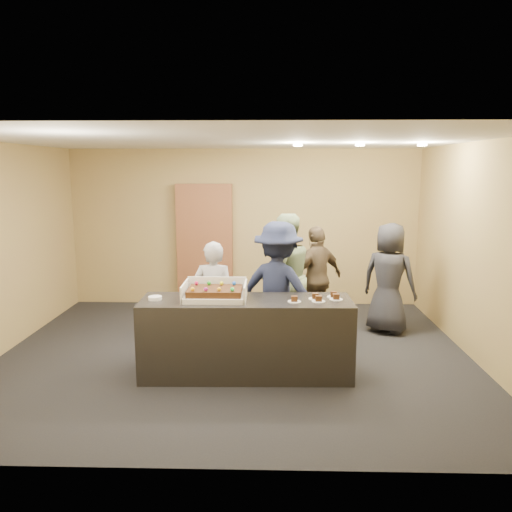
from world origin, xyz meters
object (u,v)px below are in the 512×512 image
storage_cabinet (205,245)px  person_navy_man (278,290)px  cake_box (215,295)px  sheet_cake (215,291)px  plate_stack (155,298)px  person_brown_extra (317,278)px  serving_counter (246,337)px  person_server_grey (214,299)px  person_sage_man (284,277)px  person_dark_suit (389,278)px

storage_cabinet → person_navy_man: 2.72m
cake_box → sheet_cake: size_ratio=1.17×
plate_stack → person_navy_man: bearing=25.0°
person_brown_extra → sheet_cake: bearing=16.3°
person_navy_man → storage_cabinet: bearing=-39.2°
serving_counter → cake_box: 0.61m
cake_box → person_navy_man: (0.73, 0.60, -0.09)m
plate_stack → person_brown_extra: (2.00, 1.76, -0.15)m
person_server_grey → person_sage_man: 1.15m
person_brown_extra → plate_stack: bearing=5.1°
person_brown_extra → person_dark_suit: person_dark_suit is taller
person_sage_man → person_brown_extra: 0.66m
sheet_cake → person_server_grey: (-0.08, 0.62, -0.26)m
serving_counter → storage_cabinet: storage_cabinet is taller
serving_counter → person_brown_extra: (0.97, 1.72, 0.32)m
person_server_grey → person_brown_extra: size_ratio=0.96×
plate_stack → person_server_grey: person_server_grey is taller
sheet_cake → plate_stack: size_ratio=3.97×
cake_box → plate_stack: bearing=-174.8°
storage_cabinet → person_sage_man: size_ratio=1.20×
sheet_cake → person_dark_suit: (2.35, 1.61, -0.19)m
serving_counter → storage_cabinet: bearing=104.7°
person_server_grey → person_dark_suit: size_ratio=0.92×
sheet_cake → person_brown_extra: person_brown_extra is taller
cake_box → person_server_grey: size_ratio=0.48×
person_server_grey → person_brown_extra: person_brown_extra is taller
serving_counter → plate_stack: size_ratio=15.69×
sheet_cake → person_sage_man: bearing=57.6°
person_server_grey → storage_cabinet: bearing=-75.8°
plate_stack → person_brown_extra: person_brown_extra is taller
person_dark_suit → cake_box: bearing=66.3°
sheet_cake → person_dark_suit: person_dark_suit is taller
person_brown_extra → person_sage_man: bearing=4.1°
serving_counter → person_navy_man: size_ratio=1.39×
serving_counter → person_navy_man: bearing=57.8°
serving_counter → storage_cabinet: size_ratio=1.14×
plate_stack → person_server_grey: size_ratio=0.10×
serving_counter → plate_stack: bearing=-179.2°
sheet_cake → cake_box: bearing=89.0°
cake_box → person_sage_man: bearing=57.1°
sheet_cake → plate_stack: 0.68m
plate_stack → storage_cabinet: bearing=86.8°
cake_box → person_server_grey: (-0.09, 0.59, -0.21)m
person_sage_man → sheet_cake: bearing=36.6°
storage_cabinet → person_sage_man: (1.33, -1.74, -0.17)m
cake_box → person_navy_man: size_ratio=0.41×
person_brown_extra → person_dark_suit: bearing=137.2°
person_sage_man → person_server_grey: bearing=16.0°
serving_counter → sheet_cake: bearing=178.9°
storage_cabinet → person_brown_extra: size_ratio=1.37×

